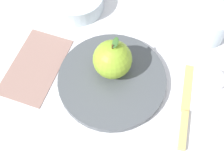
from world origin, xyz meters
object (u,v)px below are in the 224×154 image
(knife, at_px, (185,113))
(dinner_plate, at_px, (112,79))
(spoon, at_px, (218,86))
(linen_napkin, at_px, (36,66))
(cup, at_px, (212,26))
(apple, at_px, (112,60))
(side_bowl, at_px, (77,0))

(knife, bearing_deg, dinner_plate, 99.14)
(spoon, relative_size, linen_napkin, 0.86)
(knife, height_order, spoon, spoon)
(cup, height_order, linen_napkin, cup)
(cup, bearing_deg, apple, 149.66)
(side_bowl, relative_size, knife, 0.71)
(dinner_plate, bearing_deg, knife, -80.86)
(apple, relative_size, spoon, 0.59)
(cup, xyz_separation_m, linen_napkin, (-0.30, 0.28, -0.04))
(dinner_plate, xyz_separation_m, linen_napkin, (-0.07, 0.16, -0.01))
(apple, distance_m, spoon, 0.24)
(apple, xyz_separation_m, side_bowl, (0.11, 0.18, -0.03))
(spoon, bearing_deg, cup, 36.19)
(dinner_plate, height_order, knife, dinner_plate)
(side_bowl, distance_m, cup, 0.33)
(apple, bearing_deg, knife, -86.97)
(dinner_plate, relative_size, cup, 3.22)
(cup, bearing_deg, spoon, -143.81)
(apple, bearing_deg, cup, -30.34)
(linen_napkin, bearing_deg, spoon, -61.84)
(linen_napkin, bearing_deg, apple, -60.29)
(dinner_plate, bearing_deg, spoon, -57.84)
(dinner_plate, xyz_separation_m, knife, (0.03, -0.17, -0.01))
(dinner_plate, bearing_deg, linen_napkin, 112.95)
(linen_napkin, bearing_deg, cup, -42.59)
(apple, relative_size, knife, 0.50)
(apple, bearing_deg, side_bowl, 59.68)
(side_bowl, height_order, linen_napkin, side_bowl)
(knife, bearing_deg, spoon, -16.64)
(apple, height_order, side_bowl, apple)
(dinner_plate, xyz_separation_m, apple, (0.02, 0.01, 0.05))
(dinner_plate, distance_m, linen_napkin, 0.18)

